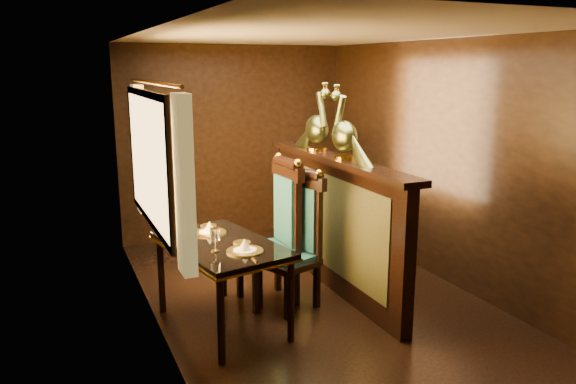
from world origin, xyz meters
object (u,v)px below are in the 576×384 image
Objects in this scene: peacock_right at (317,117)px; chair_left at (297,234)px; chair_right at (280,227)px; peacock_left at (345,122)px; dining_table at (221,250)px.

chair_left is at bearing -128.52° from peacock_right.
chair_right is 1.98× the size of peacock_right.
peacock_right reaches higher than peacock_left.
peacock_right reaches higher than chair_left.
dining_table is at bearing -156.42° from chair_right.
peacock_left is 0.59m from peacock_right.
peacock_left reaches higher than dining_table.
chair_right reaches higher than dining_table.
chair_right is 2.02× the size of peacock_left.
chair_left is 1.89× the size of peacock_left.
peacock_right is (0.00, 0.59, 0.01)m from peacock_left.
chair_left is 1.32m from peacock_right.
peacock_left reaches higher than chair_right.
peacock_right is (0.52, 0.65, 1.03)m from chair_left.
peacock_left is at bearing -90.00° from peacock_right.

